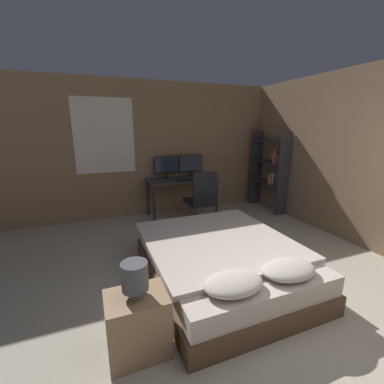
{
  "coord_description": "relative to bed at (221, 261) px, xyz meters",
  "views": [
    {
      "loc": [
        -1.7,
        -1.04,
        1.83
      ],
      "look_at": [
        -0.15,
        2.83,
        0.75
      ],
      "focal_mm": 24.0,
      "sensor_mm": 36.0,
      "label": 1
    }
  ],
  "objects": [
    {
      "name": "wall_side_right",
      "position": [
        2.47,
        0.08,
        1.1
      ],
      "size": [
        0.06,
        12.0,
        2.7
      ],
      "color": "#8E7051",
      "rests_on": "ground_plane"
    },
    {
      "name": "keyboard",
      "position": [
        0.37,
        2.21,
        0.54
      ],
      "size": [
        0.34,
        0.13,
        0.02
      ],
      "color": "black",
      "rests_on": "desk"
    },
    {
      "name": "nightstand",
      "position": [
        -1.13,
        -0.67,
        0.02
      ],
      "size": [
        0.49,
        0.37,
        0.53
      ],
      "color": "#997551",
      "rests_on": "ground_plane"
    },
    {
      "name": "wall_back",
      "position": [
        0.31,
        2.8,
        1.11
      ],
      "size": [
        12.0,
        0.08,
        2.7
      ],
      "color": "#8E7051",
      "rests_on": "ground_plane"
    },
    {
      "name": "bookshelf",
      "position": [
        2.28,
        1.98,
        0.69
      ],
      "size": [
        0.28,
        0.94,
        1.72
      ],
      "color": "#333338",
      "rests_on": "ground_plane"
    },
    {
      "name": "desk",
      "position": [
        0.37,
        2.41,
        0.43
      ],
      "size": [
        1.45,
        0.62,
        0.78
      ],
      "color": "#38383D",
      "rests_on": "ground_plane"
    },
    {
      "name": "bed",
      "position": [
        0.0,
        0.0,
        0.0
      ],
      "size": [
        1.68,
        2.09,
        0.57
      ],
      "color": "brown",
      "rests_on": "ground_plane"
    },
    {
      "name": "ground_plane",
      "position": [
        0.33,
        -1.42,
        -0.25
      ],
      "size": [
        20.0,
        20.0,
        0.0
      ],
      "primitive_type": "plane",
      "color": "#B2A893"
    },
    {
      "name": "computer_mouse",
      "position": [
        0.63,
        2.21,
        0.55
      ],
      "size": [
        0.07,
        0.05,
        0.04
      ],
      "color": "black",
      "rests_on": "desk"
    },
    {
      "name": "bedside_lamp",
      "position": [
        -1.13,
        -0.67,
        0.46
      ],
      "size": [
        0.21,
        0.21,
        0.29
      ],
      "color": "gray",
      "rests_on": "nightstand"
    },
    {
      "name": "monitor_right",
      "position": [
        0.64,
        2.62,
        0.79
      ],
      "size": [
        0.52,
        0.16,
        0.44
      ],
      "color": "black",
      "rests_on": "desk"
    },
    {
      "name": "monitor_left",
      "position": [
        0.1,
        2.62,
        0.79
      ],
      "size": [
        0.52,
        0.16,
        0.44
      ],
      "color": "black",
      "rests_on": "desk"
    },
    {
      "name": "office_chair",
      "position": [
        0.48,
        1.69,
        0.18
      ],
      "size": [
        0.52,
        0.52,
        1.05
      ],
      "color": "black",
      "rests_on": "ground_plane"
    }
  ]
}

